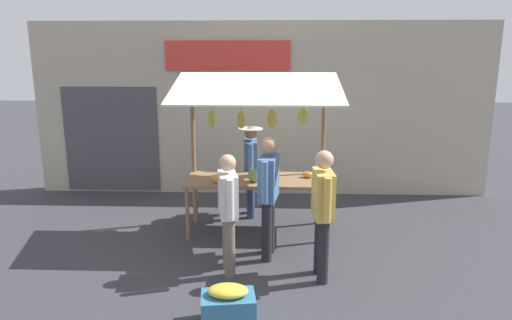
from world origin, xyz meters
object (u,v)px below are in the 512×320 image
Objects in this scene: market_stall at (257,137)px; produce_crate_near at (228,306)px; shopper_with_ponytail at (323,206)px; shopper_in_striped_shirt at (269,188)px; vendor_with_sunhat at (251,164)px; shopper_in_grey_tee at (228,206)px.

market_stall is 2.95m from produce_crate_near.
market_stall is 1.87m from shopper_with_ponytail.
produce_crate_near is (0.40, 1.66, -0.80)m from shopper_in_striped_shirt.
market_stall is 1.46× the size of shopper_in_striped_shirt.
shopper_with_ponytail is at bearing -135.44° from produce_crate_near.
shopper_in_striped_shirt reaches higher than vendor_with_sunhat.
market_stall is 1.57× the size of vendor_with_sunhat.
vendor_with_sunhat is 2.50m from shopper_with_ponytail.
market_stall reaches higher than shopper_in_striped_shirt.
shopper_in_striped_shirt is 1.89m from produce_crate_near.
shopper_in_grey_tee reaches higher than produce_crate_near.
shopper_with_ponytail is at bearing 20.84° from vendor_with_sunhat.
produce_crate_near is at bearing 85.35° from market_stall.
vendor_with_sunhat is at bearing 20.28° from shopper_with_ponytail.
shopper_with_ponytail is (-0.68, 0.60, -0.04)m from shopper_in_striped_shirt.
shopper_with_ponytail is (-1.01, 2.29, 0.03)m from vendor_with_sunhat.
shopper_with_ponytail is 1.70m from produce_crate_near.
market_stall is at bearing 19.71° from shopper_in_striped_shirt.
shopper_in_striped_shirt is 0.91m from shopper_with_ponytail.
shopper_in_striped_shirt is 1.03× the size of shopper_with_ponytail.
market_stall reaches higher than shopper_with_ponytail.
shopper_in_grey_tee is (0.51, 0.48, -0.10)m from shopper_in_striped_shirt.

